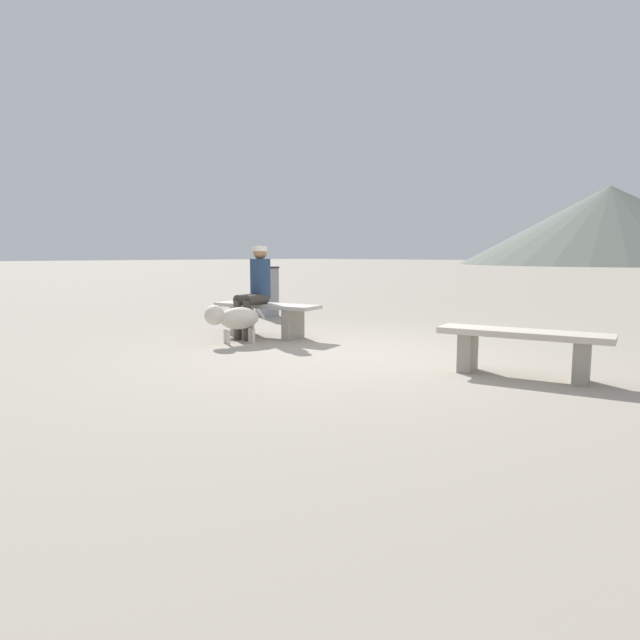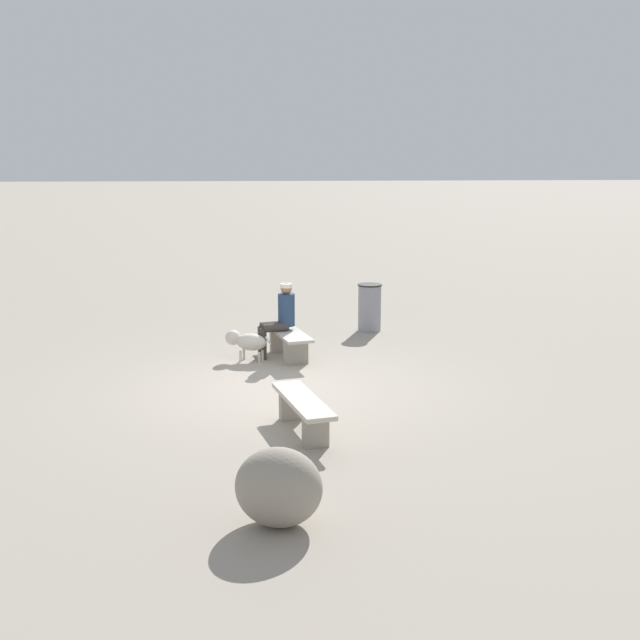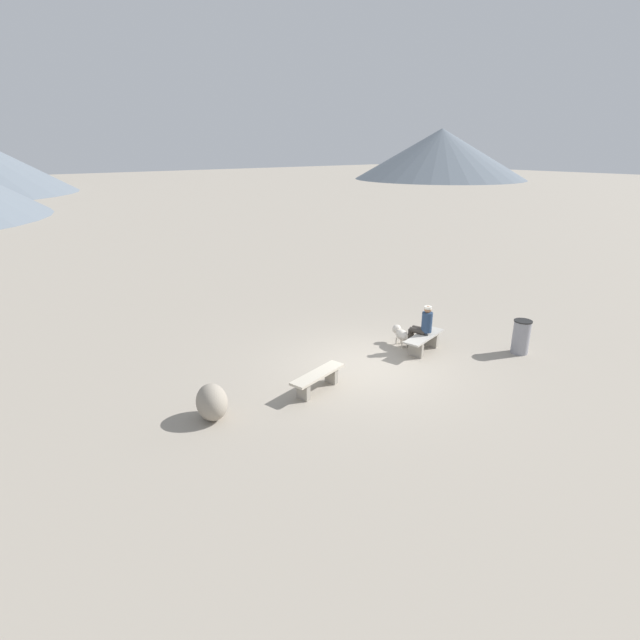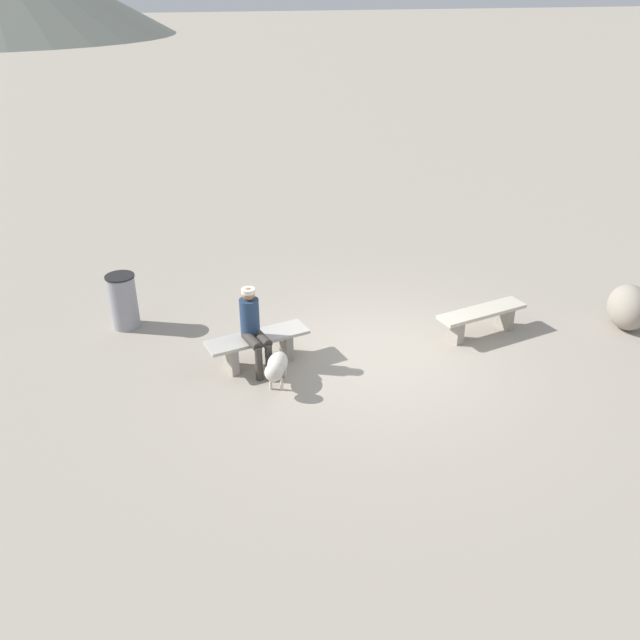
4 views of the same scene
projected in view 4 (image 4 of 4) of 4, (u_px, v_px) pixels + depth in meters
name	position (u px, v px, depth m)	size (l,w,h in m)	color
ground	(375.00, 357.00, 10.50)	(210.00, 210.00, 0.06)	#9E9384
bench_left	(481.00, 317.00, 10.95)	(1.65, 0.73, 0.46)	gray
bench_right	(258.00, 344.00, 10.13)	(1.66, 0.80, 0.48)	gray
seated_person	(253.00, 325.00, 9.81)	(0.42, 0.66, 1.31)	navy
dog	(277.00, 366.00, 9.52)	(0.48, 0.79, 0.53)	beige
trash_bin	(123.00, 301.00, 11.12)	(0.49, 0.49, 0.96)	gray
boulder	(629.00, 307.00, 11.12)	(0.65, 0.84, 0.77)	gray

